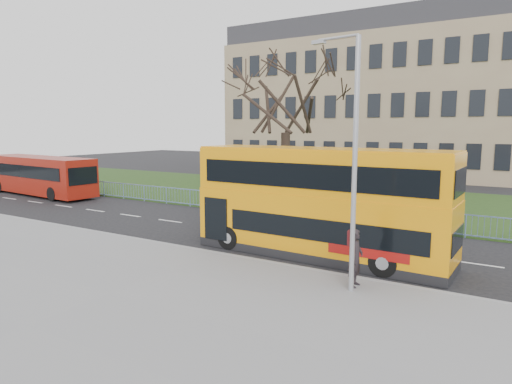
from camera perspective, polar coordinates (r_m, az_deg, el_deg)
ground at (r=19.37m, az=-2.32°, el=-6.81°), size 120.00×120.00×0.00m
pavement at (r=14.49m, az=-17.63°, el=-12.16°), size 80.00×10.50×0.12m
kerb at (r=18.13m, az=-5.07°, el=-7.66°), size 80.00×0.20×0.14m
grass_verge at (r=32.01m, az=12.01°, el=-0.96°), size 80.00×15.40×0.08m
guard_railing at (r=24.88m, az=6.13°, el=-2.21°), size 40.00×0.12×1.10m
bare_tree at (r=28.87m, az=3.74°, el=9.16°), size 7.62×7.62×10.89m
civic_building at (r=52.89m, az=14.63°, el=10.03°), size 30.00×15.00×14.00m
yellow_bus at (r=17.59m, az=7.91°, el=-1.00°), size 9.97×2.67×4.15m
red_bus at (r=37.23m, az=-25.41°, el=1.96°), size 10.90×3.25×2.83m
pedestrian at (r=14.43m, az=12.33°, el=-8.04°), size 0.45×0.67×1.80m
street_lamp at (r=13.50m, az=11.92°, el=4.62°), size 1.57×0.38×7.45m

